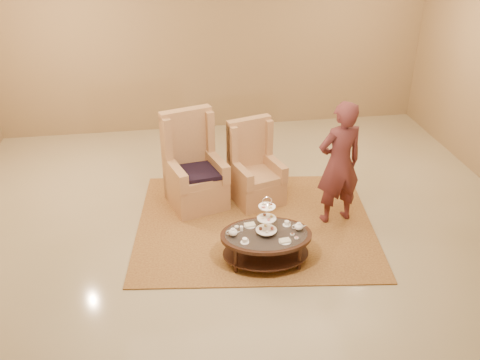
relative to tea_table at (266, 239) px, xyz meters
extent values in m
plane|color=tan|center=(-0.13, 0.43, -0.34)|extent=(8.00, 8.00, 0.00)
cube|color=beige|center=(-0.13, 0.43, -0.34)|extent=(8.00, 8.00, 0.02)
cube|color=#9B7E54|center=(-0.13, 4.43, 1.41)|extent=(8.00, 0.04, 3.50)
cube|color=#A77C3B|center=(0.02, 0.85, -0.33)|extent=(3.55, 3.08, 0.02)
cylinder|color=black|center=(-0.40, -0.17, -0.16)|extent=(0.05, 0.05, 0.37)
cylinder|color=black|center=(0.37, -0.23, -0.16)|extent=(0.05, 0.05, 0.37)
cylinder|color=black|center=(-0.37, 0.23, -0.16)|extent=(0.05, 0.05, 0.37)
cylinder|color=black|center=(0.40, 0.17, -0.16)|extent=(0.05, 0.05, 0.37)
cylinder|color=white|center=(0.00, 0.00, 0.31)|extent=(0.01, 0.01, 0.46)
torus|color=white|center=(0.00, 0.00, 0.54)|extent=(0.12, 0.02, 0.12)
cylinder|color=white|center=(0.00, 0.00, 0.13)|extent=(0.28, 0.28, 0.01)
cylinder|color=white|center=(0.00, 0.00, 0.30)|extent=(0.25, 0.25, 0.01)
cylinder|color=white|center=(0.00, 0.00, 0.47)|extent=(0.22, 0.22, 0.01)
cylinder|color=#D1746B|center=(0.07, -0.01, 0.15)|extent=(0.04, 0.04, 0.03)
cylinder|color=tan|center=(0.01, 0.07, 0.15)|extent=(0.04, 0.04, 0.03)
cylinder|color=brown|center=(-0.07, 0.01, 0.15)|extent=(0.04, 0.04, 0.03)
cylinder|color=#F2E6CD|center=(-0.01, -0.07, 0.15)|extent=(0.04, 0.04, 0.03)
ellipsoid|color=tan|center=(0.06, 0.01, 0.32)|extent=(0.04, 0.04, 0.03)
ellipsoid|color=brown|center=(-0.01, 0.06, 0.32)|extent=(0.04, 0.04, 0.03)
ellipsoid|color=#F2E6CD|center=(-0.06, -0.01, 0.32)|extent=(0.04, 0.04, 0.03)
ellipsoid|color=#D1746B|center=(0.01, -0.06, 0.32)|extent=(0.04, 0.04, 0.03)
cube|color=brown|center=(0.05, 0.03, 0.48)|extent=(0.04, 0.03, 0.02)
cube|color=#F2E6CD|center=(-0.03, 0.05, 0.48)|extent=(0.04, 0.03, 0.02)
cube|color=#D1746B|center=(-0.05, -0.03, 0.48)|extent=(0.04, 0.03, 0.02)
cube|color=tan|center=(0.03, -0.05, 0.48)|extent=(0.04, 0.03, 0.02)
ellipsoid|color=white|center=(-0.41, 0.01, 0.13)|extent=(0.12, 0.12, 0.09)
cylinder|color=white|center=(-0.41, 0.01, 0.18)|extent=(0.06, 0.06, 0.01)
sphere|color=white|center=(-0.41, 0.01, 0.19)|extent=(0.02, 0.02, 0.02)
cone|color=white|center=(-0.34, 0.01, 0.13)|extent=(0.07, 0.03, 0.05)
torus|color=white|center=(-0.46, 0.02, 0.13)|extent=(0.06, 0.02, 0.06)
ellipsoid|color=white|center=(0.41, 0.01, 0.13)|extent=(0.12, 0.12, 0.09)
cylinder|color=white|center=(0.41, 0.01, 0.18)|extent=(0.06, 0.06, 0.01)
sphere|color=white|center=(0.41, 0.01, 0.19)|extent=(0.02, 0.02, 0.02)
cone|color=white|center=(0.48, 0.01, 0.13)|extent=(0.07, 0.03, 0.05)
torus|color=white|center=(0.35, 0.02, 0.13)|extent=(0.06, 0.02, 0.06)
cylinder|color=white|center=(-0.29, -0.14, 0.08)|extent=(0.11, 0.11, 0.01)
cylinder|color=white|center=(-0.29, -0.14, 0.11)|extent=(0.06, 0.06, 0.05)
torus|color=white|center=(-0.25, -0.15, 0.11)|extent=(0.03, 0.01, 0.03)
cylinder|color=white|center=(0.29, 0.14, 0.08)|extent=(0.11, 0.11, 0.01)
cylinder|color=white|center=(0.29, 0.14, 0.11)|extent=(0.06, 0.06, 0.05)
torus|color=white|center=(0.32, 0.14, 0.11)|extent=(0.03, 0.01, 0.03)
cylinder|color=white|center=(-0.17, 0.20, 0.08)|extent=(0.16, 0.16, 0.01)
cube|color=beige|center=(-0.17, 0.20, 0.10)|extent=(0.14, 0.11, 0.02)
cylinder|color=white|center=(0.19, -0.20, 0.08)|extent=(0.16, 0.16, 0.01)
cube|color=beige|center=(0.19, -0.20, 0.10)|extent=(0.14, 0.11, 0.02)
cylinder|color=white|center=(-0.29, 0.12, 0.11)|extent=(0.04, 0.04, 0.06)
cylinder|color=white|center=(0.34, -0.16, 0.09)|extent=(0.06, 0.06, 0.01)
cylinder|color=#D1746B|center=(0.34, -0.16, 0.10)|extent=(0.04, 0.04, 0.01)
cylinder|color=white|center=(0.31, -0.07, 0.09)|extent=(0.06, 0.06, 0.01)
cylinder|color=brown|center=(0.31, -0.07, 0.10)|extent=(0.04, 0.04, 0.01)
cylinder|color=white|center=(-0.34, 0.19, 0.09)|extent=(0.06, 0.06, 0.01)
cylinder|color=#F2E6CD|center=(-0.34, 0.19, 0.10)|extent=(0.04, 0.04, 0.01)
cube|color=tan|center=(-0.73, 1.50, -0.12)|extent=(0.94, 0.94, 0.45)
cube|color=tan|center=(-0.72, 1.45, 0.16)|extent=(0.80, 0.80, 0.11)
cube|color=tan|center=(-0.82, 1.80, 0.35)|extent=(0.76, 0.36, 1.40)
cube|color=tan|center=(-1.12, 1.67, 0.68)|extent=(0.17, 0.26, 0.64)
cube|color=tan|center=(-0.50, 1.85, 0.68)|extent=(0.17, 0.26, 0.64)
cube|color=tan|center=(-1.02, 1.36, 0.25)|extent=(0.32, 0.68, 0.28)
cube|color=tan|center=(-0.42, 1.54, 0.25)|extent=(0.32, 0.68, 0.28)
cube|color=black|center=(-0.71, 1.42, 0.24)|extent=(0.66, 0.62, 0.06)
cube|color=tan|center=(0.15, 1.47, -0.14)|extent=(0.82, 0.82, 0.40)
cube|color=tan|center=(0.17, 1.42, 0.10)|extent=(0.70, 0.70, 0.09)
cube|color=tan|center=(0.08, 1.73, 0.27)|extent=(0.67, 0.32, 1.23)
cube|color=tan|center=(-0.19, 1.62, 0.56)|extent=(0.15, 0.23, 0.57)
cube|color=tan|center=(0.36, 1.78, 0.56)|extent=(0.15, 0.23, 0.57)
cube|color=tan|center=(-0.10, 1.35, 0.18)|extent=(0.28, 0.60, 0.25)
cube|color=tan|center=(0.43, 1.50, 0.18)|extent=(0.28, 0.60, 0.25)
imported|color=#552425|center=(1.15, 0.80, 0.54)|extent=(0.72, 0.54, 1.77)
camera|label=1|loc=(-1.14, -5.29, 3.79)|focal=40.00mm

